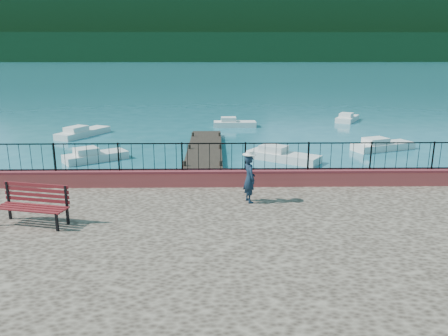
{
  "coord_description": "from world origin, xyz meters",
  "views": [
    {
      "loc": [
        -1.3,
        -11.07,
        5.76
      ],
      "look_at": [
        -1.07,
        2.0,
        2.3
      ],
      "focal_mm": 35.0,
      "sensor_mm": 36.0,
      "label": 1
    }
  ],
  "objects_px": {
    "boat_0": "(96,153)",
    "boat_3": "(83,130)",
    "person": "(249,179)",
    "boat_4": "(235,122)",
    "boat_2": "(383,143)",
    "park_bench": "(33,213)",
    "boat_5": "(348,117)",
    "boat_1": "(283,153)"
  },
  "relations": [
    {
      "from": "person",
      "to": "boat_4",
      "type": "relative_size",
      "value": 0.45
    },
    {
      "from": "boat_0",
      "to": "boat_2",
      "type": "relative_size",
      "value": 0.86
    },
    {
      "from": "park_bench",
      "to": "boat_2",
      "type": "relative_size",
      "value": 0.53
    },
    {
      "from": "person",
      "to": "boat_1",
      "type": "height_order",
      "value": "person"
    },
    {
      "from": "boat_1",
      "to": "boat_0",
      "type": "bearing_deg",
      "value": -146.25
    },
    {
      "from": "person",
      "to": "boat_5",
      "type": "bearing_deg",
      "value": -40.11
    },
    {
      "from": "person",
      "to": "boat_1",
      "type": "distance_m",
      "value": 10.71
    },
    {
      "from": "boat_2",
      "to": "boat_5",
      "type": "height_order",
      "value": "same"
    },
    {
      "from": "boat_0",
      "to": "boat_3",
      "type": "relative_size",
      "value": 0.77
    },
    {
      "from": "person",
      "to": "boat_3",
      "type": "relative_size",
      "value": 0.35
    },
    {
      "from": "park_bench",
      "to": "boat_5",
      "type": "distance_m",
      "value": 30.88
    },
    {
      "from": "person",
      "to": "boat_2",
      "type": "height_order",
      "value": "person"
    },
    {
      "from": "boat_0",
      "to": "boat_1",
      "type": "relative_size",
      "value": 0.83
    },
    {
      "from": "boat_4",
      "to": "boat_5",
      "type": "xyz_separation_m",
      "value": [
        9.89,
        2.72,
        0.0
      ]
    },
    {
      "from": "boat_0",
      "to": "boat_4",
      "type": "bearing_deg",
      "value": 19.72
    },
    {
      "from": "person",
      "to": "boat_4",
      "type": "distance_m",
      "value": 21.74
    },
    {
      "from": "boat_1",
      "to": "boat_3",
      "type": "height_order",
      "value": "same"
    },
    {
      "from": "boat_1",
      "to": "boat_3",
      "type": "xyz_separation_m",
      "value": [
        -13.19,
        7.63,
        0.0
      ]
    },
    {
      "from": "person",
      "to": "boat_1",
      "type": "relative_size",
      "value": 0.38
    },
    {
      "from": "boat_3",
      "to": "boat_5",
      "type": "xyz_separation_m",
      "value": [
        20.89,
        6.5,
        0.0
      ]
    },
    {
      "from": "boat_3",
      "to": "boat_4",
      "type": "relative_size",
      "value": 1.29
    },
    {
      "from": "boat_2",
      "to": "boat_4",
      "type": "distance_m",
      "value": 12.34
    },
    {
      "from": "person",
      "to": "boat_2",
      "type": "bearing_deg",
      "value": -52.46
    },
    {
      "from": "park_bench",
      "to": "person",
      "type": "height_order",
      "value": "person"
    },
    {
      "from": "person",
      "to": "boat_3",
      "type": "bearing_deg",
      "value": 13.37
    },
    {
      "from": "person",
      "to": "boat_3",
      "type": "distance_m",
      "value": 20.82
    },
    {
      "from": "park_bench",
      "to": "boat_0",
      "type": "xyz_separation_m",
      "value": [
        -1.64,
        12.21,
        -1.12
      ]
    },
    {
      "from": "boat_1",
      "to": "boat_2",
      "type": "xyz_separation_m",
      "value": [
        6.52,
        2.67,
        0.0
      ]
    },
    {
      "from": "park_bench",
      "to": "boat_2",
      "type": "xyz_separation_m",
      "value": [
        15.21,
        14.69,
        -1.12
      ]
    },
    {
      "from": "boat_1",
      "to": "boat_4",
      "type": "relative_size",
      "value": 1.2
    },
    {
      "from": "boat_2",
      "to": "park_bench",
      "type": "bearing_deg",
      "value": -156.94
    },
    {
      "from": "boat_3",
      "to": "boat_5",
      "type": "height_order",
      "value": "same"
    },
    {
      "from": "park_bench",
      "to": "boat_4",
      "type": "distance_m",
      "value": 24.34
    },
    {
      "from": "boat_0",
      "to": "boat_1",
      "type": "distance_m",
      "value": 10.33
    },
    {
      "from": "boat_0",
      "to": "boat_5",
      "type": "distance_m",
      "value": 22.78
    },
    {
      "from": "boat_3",
      "to": "person",
      "type": "bearing_deg",
      "value": -122.88
    },
    {
      "from": "park_bench",
      "to": "boat_5",
      "type": "relative_size",
      "value": 0.63
    },
    {
      "from": "boat_0",
      "to": "boat_3",
      "type": "xyz_separation_m",
      "value": [
        -2.86,
        7.44,
        0.0
      ]
    },
    {
      "from": "boat_0",
      "to": "boat_2",
      "type": "height_order",
      "value": "same"
    },
    {
      "from": "person",
      "to": "boat_0",
      "type": "bearing_deg",
      "value": 19.15
    },
    {
      "from": "boat_0",
      "to": "boat_2",
      "type": "bearing_deg",
      "value": -25.96
    },
    {
      "from": "park_bench",
      "to": "boat_4",
      "type": "height_order",
      "value": "park_bench"
    }
  ]
}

